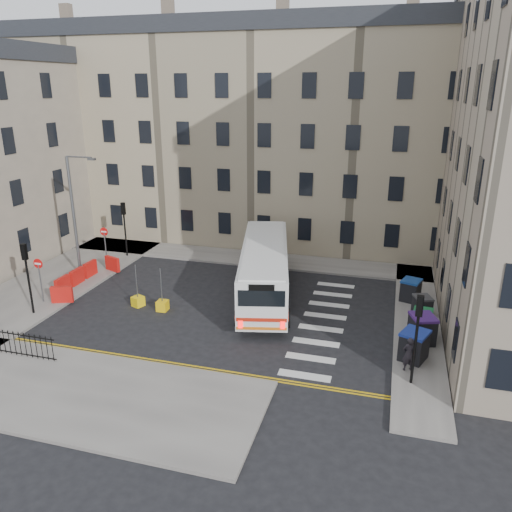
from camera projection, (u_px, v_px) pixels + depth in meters
The scene contains 22 objects.
ground at pixel (255, 311), 28.97m from camera, with size 120.00×120.00×0.00m, color black.
pavement_north at pixel (211, 255), 38.32m from camera, with size 36.00×3.20×0.15m, color slate.
pavement_east at pixel (416, 300), 30.27m from camera, with size 2.40×26.00×0.15m, color slate.
pavement_west at pixel (59, 279), 33.46m from camera, with size 6.00×22.00×0.15m, color slate.
pavement_sw at pixel (38, 385), 21.65m from camera, with size 20.00×6.00×0.15m, color slate.
terrace_north at pixel (226, 133), 42.09m from camera, with size 38.30×10.80×17.20m.
traffic_light_east at pixel (417, 326), 20.82m from camera, with size 0.28×0.22×4.10m.
traffic_light_nw at pixel (124, 221), 37.05m from camera, with size 0.28×0.22×4.10m.
traffic_light_sw at pixel (27, 268), 27.49m from camera, with size 0.28×0.22×4.10m.
streetlamp at pixel (74, 215), 32.74m from camera, with size 0.50×0.22×8.14m.
no_entry_north at pixel (105, 238), 35.61m from camera, with size 0.60×0.08×3.00m.
no_entry_south at pixel (39, 271), 29.24m from camera, with size 0.60×0.08×3.00m.
roadworks_barriers at pixel (82, 277), 32.26m from camera, with size 1.66×6.26×1.00m.
bus at pixel (265, 268), 30.43m from camera, with size 5.33×12.05×3.20m.
wheelie_bin_a at pixel (414, 345), 23.34m from camera, with size 1.53×1.62×1.43m.
wheelie_bin_b at pixel (422, 329), 24.93m from camera, with size 1.49×1.60×1.43m.
wheelie_bin_c at pixel (422, 321), 25.93m from camera, with size 1.11×1.24×1.24m.
wheelie_bin_d at pixel (422, 306), 27.88m from camera, with size 1.20×1.27×1.13m.
wheelie_bin_e at pixel (411, 290), 29.84m from camera, with size 1.34×1.44×1.30m.
pedestrian at pixel (409, 354), 22.40m from camera, with size 0.59×0.39×1.63m, color black.
bollard_yellow at pixel (163, 306), 28.92m from camera, with size 0.60×0.60×0.60m, color yellow.
bollard_chevron at pixel (138, 301), 29.49m from camera, with size 0.60×0.60×0.60m, color yellow.
Camera 1 is at (7.21, -25.37, 12.39)m, focal length 35.00 mm.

